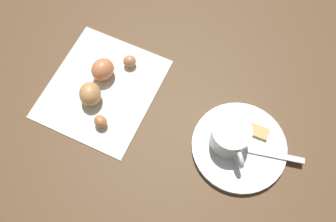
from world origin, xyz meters
TOP-DOWN VIEW (x-y plane):
  - ground_plane at (0.00, 0.00)m, footprint 1.80×1.80m
  - saucer at (-0.12, -0.04)m, footprint 0.15×0.15m
  - espresso_cup at (-0.10, -0.04)m, footprint 0.07×0.06m
  - teaspoon at (-0.13, -0.04)m, footprint 0.13×0.07m
  - sugar_packet at (-0.11, -0.07)m, footprint 0.07×0.04m
  - napkin at (0.12, 0.01)m, footprint 0.21×0.23m
  - croissant at (0.12, 0.01)m, footprint 0.09×0.14m

SIDE VIEW (x-z plane):
  - ground_plane at x=0.00m, z-range 0.00..0.00m
  - napkin at x=0.12m, z-range 0.00..0.00m
  - saucer at x=-0.12m, z-range 0.00..0.01m
  - teaspoon at x=-0.13m, z-range 0.01..0.02m
  - sugar_packet at x=-0.11m, z-range 0.01..0.02m
  - croissant at x=0.12m, z-range 0.00..0.04m
  - espresso_cup at x=-0.10m, z-range 0.01..0.06m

